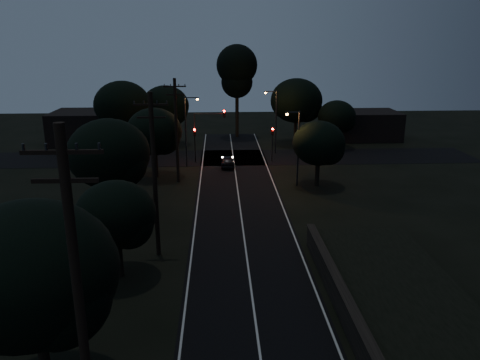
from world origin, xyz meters
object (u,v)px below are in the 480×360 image
signal_right (272,138)px  streetlight_c (297,143)px  streetlight_b (275,118)px  car (228,161)px  tall_pine (237,71)px  signal_mast (209,126)px  signal_left (195,139)px  streetlight_a (187,127)px  utility_pole_near (80,313)px  utility_pole_mid (154,173)px  utility_pole_far (176,129)px

signal_right → streetlight_c: size_ratio=0.55×
streetlight_b → car: (-6.08, -6.34, -3.98)m
signal_right → streetlight_c: 10.18m
tall_pine → signal_right: size_ratio=3.29×
signal_mast → streetlight_b: size_ratio=0.78×
signal_left → signal_right: size_ratio=1.00×
streetlight_a → car: bearing=-4.3°
signal_mast → streetlight_b: bearing=26.0°
tall_pine → streetlight_a: size_ratio=1.68×
utility_pole_near → tall_pine: (7.00, 57.00, 3.46)m
utility_pole_mid → signal_left: bearing=86.8°
utility_pole_mid → signal_right: size_ratio=2.68×
utility_pole_mid → streetlight_c: bearing=51.7°
streetlight_a → streetlight_b: (10.61, 6.00, 0.00)m
car → streetlight_c: bearing=130.9°
streetlight_b → tall_pine: bearing=111.4°
utility_pole_far → signal_mast: 8.64m
streetlight_a → car: 6.04m
streetlight_a → streetlight_c: bearing=-35.7°
utility_pole_far → streetlight_a: bearing=83.4°
utility_pole_near → signal_right: bearing=75.8°
signal_left → signal_mast: signal_mast is taller
signal_left → tall_pine: bearing=69.5°
signal_left → streetlight_c: size_ratio=0.55×
utility_pole_mid → tall_pine: 40.80m
utility_pole_near → streetlight_b: (11.31, 46.00, -1.61)m
tall_pine → utility_pole_far: bearing=-106.9°
tall_pine → signal_left: size_ratio=3.29×
streetlight_a → signal_mast: bearing=39.8°
utility_pole_near → streetlight_c: size_ratio=1.60×
tall_pine → signal_mast: (-3.91, -15.01, -5.37)m
signal_left → streetlight_c: bearing=-43.8°
utility_pole_far → signal_right: (10.60, 7.99, -2.65)m
tall_pine → streetlight_c: size_ratio=1.80×
utility_pole_mid → car: (5.22, 22.66, -5.08)m
streetlight_a → signal_right: bearing=11.3°
streetlight_c → car: 10.77m
utility_pole_near → signal_left: 42.15m
utility_pole_far → signal_left: bearing=80.1°
streetlight_b → car: size_ratio=2.08×
tall_pine → signal_left: 17.43m
signal_right → car: size_ratio=1.07×
utility_pole_far → streetlight_c: 12.05m
signal_mast → signal_left: bearing=-179.9°
utility_pole_near → utility_pole_mid: 17.01m
utility_pole_far → streetlight_c: (11.83, -2.00, -1.13)m
streetlight_b → car: bearing=-133.8°
signal_right → signal_mast: signal_mast is taller
tall_pine → streetlight_b: size_ratio=1.68×
utility_pole_near → signal_right: size_ratio=2.93×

